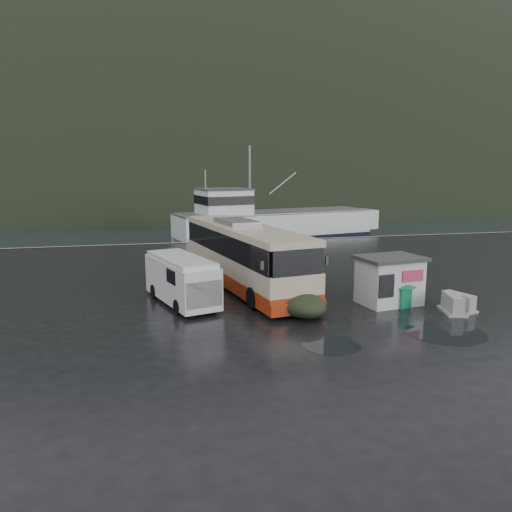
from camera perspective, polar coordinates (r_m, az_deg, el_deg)
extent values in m
plane|color=black|center=(24.14, 2.92, -5.32)|extent=(160.00, 160.00, 0.00)
cube|color=black|center=(132.70, -9.91, 7.32)|extent=(300.00, 180.00, 0.02)
cube|color=#999993|center=(43.34, -4.13, 1.65)|extent=(160.00, 0.60, 1.50)
ellipsoid|color=black|center=(272.96, -9.23, 8.78)|extent=(780.00, 540.00, 570.00)
cylinder|color=black|center=(21.28, 20.83, -8.15)|extent=(3.12, 3.12, 0.01)
cylinder|color=black|center=(18.81, 8.56, -9.98)|extent=(2.20, 2.20, 0.01)
cylinder|color=black|center=(29.67, 16.01, -2.74)|extent=(2.58, 2.58, 0.01)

